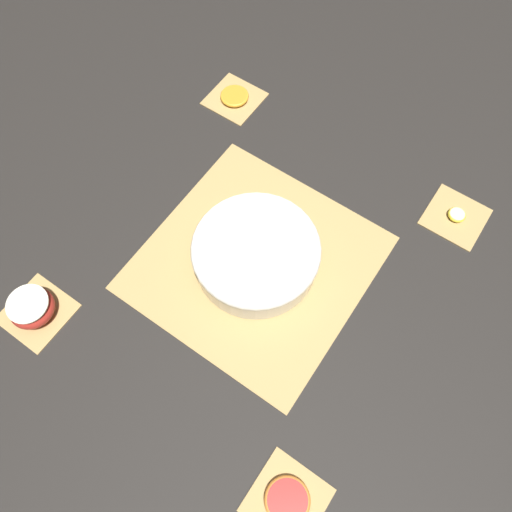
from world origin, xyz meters
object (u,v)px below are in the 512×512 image
object	(u,v)px
banana_coin_single	(457,215)
fruit_salad_bowl	(256,253)
apple_half	(32,308)
orange_slice_whole	(234,96)
grapefruit_slice	(287,500)

from	to	relation	value
banana_coin_single	fruit_salad_bowl	bearing A→B (deg)	138.72
fruit_salad_bowl	apple_half	world-z (taller)	fruit_salad_bowl
apple_half	banana_coin_single	distance (m)	0.87
orange_slice_whole	fruit_salad_bowl	bearing A→B (deg)	-138.60
orange_slice_whole	banana_coin_single	distance (m)	0.58
orange_slice_whole	banana_coin_single	bearing A→B (deg)	-90.00
apple_half	orange_slice_whole	bearing A→B (deg)	0.00
orange_slice_whole	grapefruit_slice	distance (m)	0.87
banana_coin_single	grapefruit_slice	distance (m)	0.66
fruit_salad_bowl	banana_coin_single	xyz separation A→B (m)	(0.33, -0.29, -0.03)
apple_half	orange_slice_whole	world-z (taller)	apple_half
orange_slice_whole	banana_coin_single	xyz separation A→B (m)	(0.00, -0.58, -0.00)
fruit_salad_bowl	orange_slice_whole	world-z (taller)	fruit_salad_bowl
orange_slice_whole	banana_coin_single	size ratio (longest dim) A/B	1.84
fruit_salad_bowl	apple_half	distance (m)	0.44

